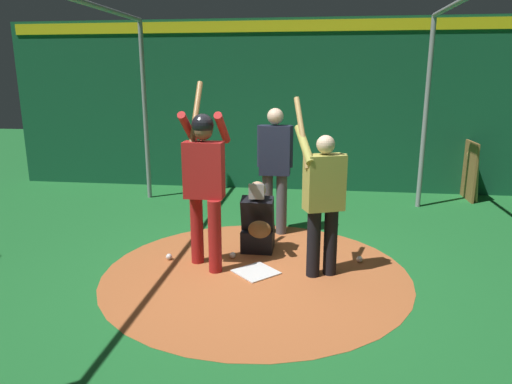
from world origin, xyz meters
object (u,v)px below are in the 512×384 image
at_px(batter, 204,176).
at_px(baseball_0, 169,257).
at_px(baseball_2, 233,255).
at_px(visitor, 323,196).
at_px(bat_rack, 467,171).
at_px(baseball_1, 359,259).
at_px(home_plate, 256,272).
at_px(catcher, 258,224).
at_px(umpire, 275,165).

xyz_separation_m(batter, baseball_0, (-0.13, -0.50, -1.04)).
bearing_deg(batter, baseball_2, 136.69).
relative_size(visitor, bat_rack, 1.85).
relative_size(bat_rack, baseball_1, 14.32).
height_order(visitor, baseball_1, visitor).
height_order(home_plate, batter, batter).
relative_size(home_plate, bat_rack, 0.40).
bearing_deg(visitor, catcher, -150.32).
xyz_separation_m(home_plate, baseball_1, (-0.46, 1.19, 0.03)).
bearing_deg(baseball_1, bat_rack, 147.55).
bearing_deg(umpire, home_plate, -3.11).
bearing_deg(umpire, bat_rack, 127.36).
relative_size(baseball_0, baseball_2, 1.00).
distance_m(umpire, visitor, 1.50).
relative_size(batter, baseball_2, 28.67).
distance_m(home_plate, bat_rack, 5.24).
bearing_deg(baseball_1, home_plate, -68.80).
relative_size(catcher, baseball_0, 12.37).
bearing_deg(batter, baseball_1, 101.06).
height_order(batter, baseball_0, batter).
relative_size(visitor, baseball_0, 26.48).
relative_size(catcher, visitor, 0.47).
relative_size(visitor, baseball_1, 26.48).
bearing_deg(baseball_0, umpire, 134.73).
height_order(batter, visitor, batter).
xyz_separation_m(visitor, baseball_2, (-0.34, -1.07, -0.87)).
height_order(batter, baseball_2, batter).
bearing_deg(baseball_2, bat_rack, 133.50).
height_order(catcher, baseball_1, catcher).
bearing_deg(baseball_2, home_plate, 41.17).
xyz_separation_m(home_plate, batter, (-0.11, -0.60, 1.07)).
xyz_separation_m(batter, baseball_1, (-0.35, 1.80, -1.04)).
bearing_deg(baseball_2, visitor, 72.47).
bearing_deg(home_plate, baseball_2, -138.83).
xyz_separation_m(visitor, baseball_1, (-0.41, 0.47, -0.87)).
height_order(umpire, visitor, visitor).
relative_size(baseball_0, baseball_1, 1.00).
bearing_deg(home_plate, batter, -100.46).
distance_m(bat_rack, baseball_0, 5.86).
xyz_separation_m(bat_rack, baseball_2, (3.56, -3.75, -0.45)).
bearing_deg(bat_rack, baseball_2, -46.50).
bearing_deg(bat_rack, home_plate, -40.81).
bearing_deg(home_plate, baseball_1, 111.20).
distance_m(baseball_1, baseball_2, 1.54).
bearing_deg(visitor, umpire, -176.04).
bearing_deg(baseball_2, batter, -43.31).
bearing_deg(catcher, batter, -43.08).
xyz_separation_m(bat_rack, baseball_1, (3.49, -2.22, -0.45)).
bearing_deg(baseball_0, catcher, 113.40).
bearing_deg(home_plate, baseball_0, -102.21).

